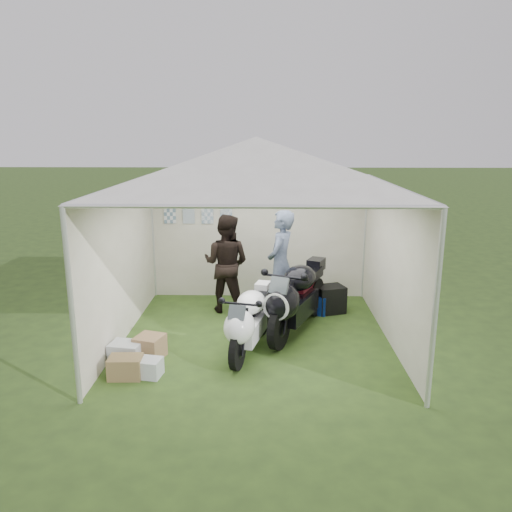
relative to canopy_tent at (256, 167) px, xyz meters
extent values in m
plane|color=#2C421A|center=(0.00, -0.03, -2.58)|extent=(80.00, 80.00, 0.00)
cylinder|color=silver|center=(-2.00, -2.03, -1.43)|extent=(0.06, 0.06, 2.30)
cylinder|color=silver|center=(2.00, -2.03, -1.43)|extent=(0.06, 0.06, 2.30)
cylinder|color=silver|center=(-2.00, 1.97, -1.43)|extent=(0.06, 0.06, 2.30)
cylinder|color=silver|center=(2.00, 1.97, -1.43)|extent=(0.06, 0.06, 2.30)
cube|color=beige|center=(0.00, 1.97, -1.43)|extent=(4.00, 0.02, 2.30)
cube|color=beige|center=(-2.00, -0.03, -1.43)|extent=(0.02, 4.00, 2.30)
cube|color=beige|center=(2.00, -0.03, -1.43)|extent=(0.02, 4.00, 2.30)
pyramid|color=white|center=(0.00, -0.03, 0.07)|extent=(5.66, 5.66, 0.70)
cube|color=#99A5B7|center=(-1.65, 1.95, -0.73)|extent=(0.22, 0.02, 0.28)
cube|color=#99A5B7|center=(-1.30, 1.95, -0.73)|extent=(0.22, 0.02, 0.28)
cube|color=#99A5B7|center=(-0.95, 1.95, -0.73)|extent=(0.22, 0.01, 0.28)
cube|color=#99A5B7|center=(-0.60, 1.95, -0.73)|extent=(0.22, 0.01, 0.28)
cube|color=#99A5B7|center=(-1.65, 1.95, -1.03)|extent=(0.22, 0.02, 0.28)
cube|color=#99A5B7|center=(-1.30, 1.95, -1.03)|extent=(0.22, 0.01, 0.28)
cube|color=#99A5B7|center=(-0.95, 1.95, -1.03)|extent=(0.22, 0.02, 0.28)
cube|color=#99A5B7|center=(-0.60, 1.95, -1.03)|extent=(0.22, 0.01, 0.28)
cylinder|color=#D8590C|center=(0.20, 1.94, -0.63)|extent=(3.20, 0.02, 0.02)
cylinder|color=black|center=(-0.22, -1.13, -2.30)|extent=(0.22, 0.55, 0.54)
cylinder|color=black|center=(0.08, 0.10, -2.30)|extent=(0.26, 0.56, 0.54)
cube|color=white|center=(-0.08, -0.56, -2.23)|extent=(0.50, 0.91, 0.27)
ellipsoid|color=white|center=(-0.20, -1.04, -2.01)|extent=(0.52, 0.62, 0.45)
ellipsoid|color=white|center=(-0.06, -0.47, -1.87)|extent=(0.52, 0.64, 0.32)
cube|color=black|center=(0.03, -0.12, -1.92)|extent=(0.36, 0.58, 0.13)
cube|color=white|center=(0.10, 0.17, -1.85)|extent=(0.26, 0.31, 0.16)
cube|color=black|center=(0.01, -0.21, -2.08)|extent=(0.21, 0.51, 0.09)
cube|color=#3F474C|center=(-0.22, -1.15, -1.78)|extent=(0.24, 0.18, 0.19)
cylinder|color=black|center=(0.34, -0.48, -2.25)|extent=(0.37, 0.65, 0.66)
cylinder|color=black|center=(0.96, 0.93, -2.25)|extent=(0.42, 0.67, 0.66)
cube|color=black|center=(0.63, 0.18, -2.16)|extent=(0.76, 1.11, 0.33)
ellipsoid|color=black|center=(0.39, -0.38, -1.89)|extent=(0.72, 0.80, 0.55)
ellipsoid|color=black|center=(0.67, 0.28, -1.72)|extent=(0.71, 0.81, 0.39)
cube|color=black|center=(0.85, 0.68, -1.78)|extent=(0.53, 0.72, 0.15)
cube|color=black|center=(1.00, 1.01, -1.70)|extent=(0.35, 0.40, 0.20)
cube|color=maroon|center=(0.81, 0.58, -1.97)|extent=(0.34, 0.60, 0.11)
cube|color=#3F474C|center=(0.33, -0.50, -1.61)|extent=(0.31, 0.25, 0.23)
cylinder|color=white|center=(0.29, -0.60, -1.89)|extent=(0.37, 0.18, 0.40)
cube|color=blue|center=(1.01, 1.03, -2.41)|extent=(0.51, 0.43, 0.33)
imported|color=black|center=(-0.54, 1.12, -1.72)|extent=(0.99, 0.87, 1.72)
imported|color=slate|center=(0.39, 0.84, -1.66)|extent=(0.64, 0.78, 1.83)
cube|color=black|center=(1.26, 1.08, -2.34)|extent=(0.57, 0.51, 0.47)
cube|color=#B4B9BE|center=(-1.75, -0.96, -2.44)|extent=(0.47, 0.39, 0.28)
cube|color=olive|center=(-1.46, -0.81, -2.41)|extent=(0.45, 0.45, 0.32)
cube|color=silver|center=(-1.35, -1.36, -2.46)|extent=(0.36, 0.32, 0.23)
cube|color=brown|center=(-1.64, -1.39, -2.44)|extent=(0.43, 0.31, 0.28)
camera|label=1|loc=(0.16, -7.20, 0.46)|focal=35.00mm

